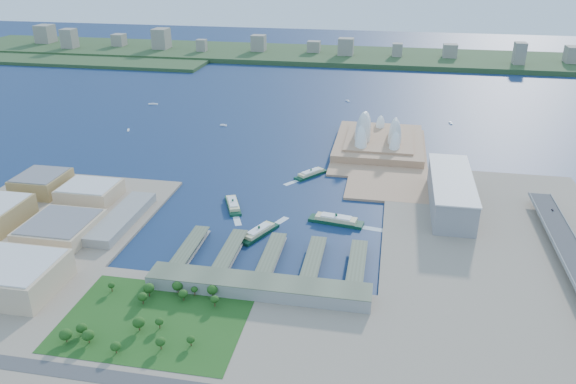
% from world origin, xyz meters
% --- Properties ---
extents(ground, '(3000.00, 3000.00, 0.00)m').
position_xyz_m(ground, '(0.00, 0.00, 0.00)').
color(ground, '#0F1E48').
rests_on(ground, ground).
extents(west_land, '(220.00, 390.00, 3.00)m').
position_xyz_m(west_land, '(-250.00, -105.00, 1.50)').
color(west_land, gray).
rests_on(west_land, ground).
extents(south_land, '(720.00, 180.00, 3.00)m').
position_xyz_m(south_land, '(0.00, -210.00, 1.50)').
color(south_land, gray).
rests_on(south_land, ground).
extents(east_land, '(240.00, 500.00, 3.00)m').
position_xyz_m(east_land, '(240.00, -50.00, 1.50)').
color(east_land, gray).
rests_on(east_land, ground).
extents(peninsula, '(135.00, 220.00, 3.00)m').
position_xyz_m(peninsula, '(107.50, 260.00, 1.50)').
color(peninsula, tan).
rests_on(peninsula, ground).
extents(far_shore, '(2200.00, 260.00, 12.00)m').
position_xyz_m(far_shore, '(0.00, 980.00, 6.00)').
color(far_shore, '#2D4926').
rests_on(far_shore, ground).
extents(opera_house, '(134.00, 180.00, 58.00)m').
position_xyz_m(opera_house, '(105.00, 280.00, 32.00)').
color(opera_house, white).
rests_on(opera_house, peninsula).
extents(toaster_building, '(45.00, 155.00, 35.00)m').
position_xyz_m(toaster_building, '(195.00, 80.00, 20.50)').
color(toaster_building, gray).
rests_on(toaster_building, east_land).
extents(west_buildings, '(200.00, 280.00, 27.00)m').
position_xyz_m(west_buildings, '(-250.00, -70.00, 16.50)').
color(west_buildings, '#997F4C').
rests_on(west_buildings, west_land).
extents(ferry_wharves, '(184.00, 90.00, 9.30)m').
position_xyz_m(ferry_wharves, '(14.00, -75.00, 4.65)').
color(ferry_wharves, '#515B44').
rests_on(ferry_wharves, ground).
extents(terminal_building, '(200.00, 28.00, 12.00)m').
position_xyz_m(terminal_building, '(15.00, -135.00, 9.00)').
color(terminal_building, gray).
rests_on(terminal_building, south_land).
extents(park, '(150.00, 110.00, 16.00)m').
position_xyz_m(park, '(-60.00, -190.00, 11.00)').
color(park, '#194714').
rests_on(park, south_land).
extents(far_skyline, '(1900.00, 140.00, 55.00)m').
position_xyz_m(far_skyline, '(0.00, 960.00, 39.50)').
color(far_skyline, gray).
rests_on(far_skyline, far_shore).
extents(ferry_a, '(33.18, 54.10, 10.03)m').
position_xyz_m(ferry_a, '(-56.68, 36.28, 5.02)').
color(ferry_a, '#0E3A24').
rests_on(ferry_a, ground).
extents(ferry_b, '(41.44, 48.93, 9.72)m').
position_xyz_m(ferry_b, '(20.00, 149.17, 4.86)').
color(ferry_b, '#0E3A24').
rests_on(ferry_b, ground).
extents(ferry_c, '(35.88, 56.23, 10.47)m').
position_xyz_m(ferry_c, '(-10.19, -25.44, 5.24)').
color(ferry_c, '#0E3A24').
rests_on(ferry_c, ground).
extents(ferry_d, '(63.03, 25.09, 11.60)m').
position_xyz_m(ferry_d, '(67.99, 17.52, 5.80)').
color(ferry_d, '#0E3A24').
rests_on(ferry_d, ground).
extents(boat_a, '(7.30, 12.66, 2.39)m').
position_xyz_m(boat_a, '(-307.79, 286.87, 1.19)').
color(boat_a, white).
rests_on(boat_a, ground).
extents(boat_b, '(11.59, 4.84, 3.05)m').
position_xyz_m(boat_b, '(-159.42, 340.77, 1.53)').
color(boat_b, white).
rests_on(boat_b, ground).
extents(boat_c, '(5.86, 13.47, 2.93)m').
position_xyz_m(boat_c, '(222.51, 426.57, 1.47)').
color(boat_c, white).
rests_on(boat_c, ground).
extents(boat_d, '(17.97, 6.26, 2.97)m').
position_xyz_m(boat_d, '(-332.03, 446.73, 1.49)').
color(boat_d, white).
rests_on(boat_d, ground).
extents(boat_e, '(9.11, 11.71, 2.82)m').
position_xyz_m(boat_e, '(35.05, 539.28, 1.41)').
color(boat_e, white).
rests_on(boat_e, ground).
extents(car_c, '(1.95, 4.78, 1.39)m').
position_xyz_m(car_c, '(304.00, 63.93, 15.54)').
color(car_c, slate).
rests_on(car_c, expressway).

